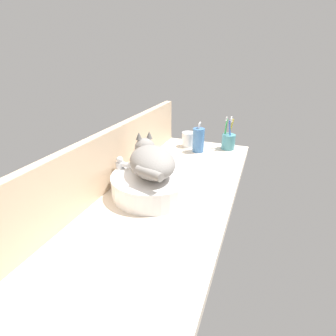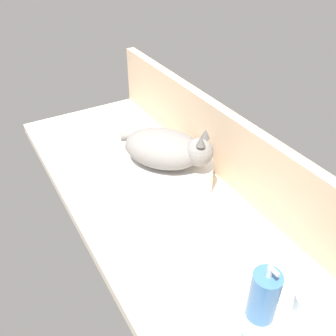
{
  "view_description": "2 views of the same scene",
  "coord_description": "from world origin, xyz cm",
  "px_view_note": "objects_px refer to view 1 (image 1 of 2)",
  "views": [
    {
      "loc": [
        -88.72,
        -33.87,
        53.6
      ],
      "look_at": [
        0.85,
        -0.05,
        10.21
      ],
      "focal_mm": 28.0,
      "sensor_mm": 36.0,
      "label": 1
    },
    {
      "loc": [
        82.54,
        -43.38,
        77.89
      ],
      "look_at": [
        1.11,
        3.91,
        9.63
      ],
      "focal_mm": 40.0,
      "sensor_mm": 36.0,
      "label": 2
    }
  ],
  "objects_px": {
    "cat": "(151,160)",
    "water_glass": "(188,140)",
    "sink_basin": "(153,184)",
    "faucet": "(123,171)",
    "toothbrush_cup": "(228,141)",
    "soap_dispenser": "(198,140)"
  },
  "relations": [
    {
      "from": "sink_basin",
      "to": "soap_dispenser",
      "type": "height_order",
      "value": "soap_dispenser"
    },
    {
      "from": "faucet",
      "to": "water_glass",
      "type": "xyz_separation_m",
      "value": [
        0.59,
        -0.11,
        -0.04
      ]
    },
    {
      "from": "toothbrush_cup",
      "to": "faucet",
      "type": "bearing_deg",
      "value": 151.44
    },
    {
      "from": "water_glass",
      "to": "faucet",
      "type": "bearing_deg",
      "value": 169.44
    },
    {
      "from": "sink_basin",
      "to": "faucet",
      "type": "xyz_separation_m",
      "value": [
        0.01,
        0.14,
        0.03
      ]
    },
    {
      "from": "cat",
      "to": "water_glass",
      "type": "relative_size",
      "value": 3.49
    },
    {
      "from": "sink_basin",
      "to": "water_glass",
      "type": "bearing_deg",
      "value": 3.0
    },
    {
      "from": "soap_dispenser",
      "to": "water_glass",
      "type": "height_order",
      "value": "soap_dispenser"
    },
    {
      "from": "cat",
      "to": "water_glass",
      "type": "height_order",
      "value": "cat"
    },
    {
      "from": "sink_basin",
      "to": "toothbrush_cup",
      "type": "relative_size",
      "value": 1.76
    },
    {
      "from": "cat",
      "to": "water_glass",
      "type": "bearing_deg",
      "value": 2.17
    },
    {
      "from": "soap_dispenser",
      "to": "sink_basin",
      "type": "bearing_deg",
      "value": 175.27
    },
    {
      "from": "sink_basin",
      "to": "toothbrush_cup",
      "type": "xyz_separation_m",
      "value": [
        0.64,
        -0.2,
        0.01
      ]
    },
    {
      "from": "cat",
      "to": "faucet",
      "type": "distance_m",
      "value": 0.15
    },
    {
      "from": "faucet",
      "to": "sink_basin",
      "type": "bearing_deg",
      "value": -94.83
    },
    {
      "from": "faucet",
      "to": "toothbrush_cup",
      "type": "xyz_separation_m",
      "value": [
        0.63,
        -0.34,
        -0.02
      ]
    },
    {
      "from": "toothbrush_cup",
      "to": "cat",
      "type": "bearing_deg",
      "value": 161.56
    },
    {
      "from": "cat",
      "to": "soap_dispenser",
      "type": "distance_m",
      "value": 0.53
    },
    {
      "from": "faucet",
      "to": "toothbrush_cup",
      "type": "bearing_deg",
      "value": -28.56
    },
    {
      "from": "sink_basin",
      "to": "soap_dispenser",
      "type": "distance_m",
      "value": 0.54
    },
    {
      "from": "cat",
      "to": "soap_dispenser",
      "type": "relative_size",
      "value": 1.79
    },
    {
      "from": "faucet",
      "to": "soap_dispenser",
      "type": "distance_m",
      "value": 0.56
    }
  ]
}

